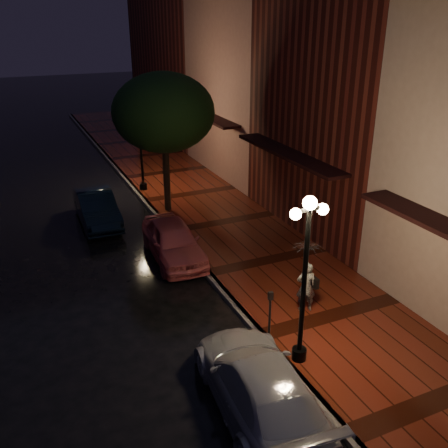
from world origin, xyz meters
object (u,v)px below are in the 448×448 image
streetlamp_far (140,139)px  navy_car (97,208)px  pink_car (173,241)px  silver_car (260,386)px  street_tree (164,115)px  parking_meter (270,309)px  woman_with_umbrella (308,267)px  streetlamp_near (305,272)px

streetlamp_far → navy_car: (-2.77, -2.93, -1.94)m
pink_car → silver_car: size_ratio=0.84×
street_tree → silver_car: street_tree is taller
street_tree → parking_meter: 10.37m
streetlamp_far → pink_car: size_ratio=1.08×
streetlamp_far → parking_meter: size_ratio=3.24×
street_tree → woman_with_umbrella: 9.61m
streetlamp_near → navy_car: streetlamp_near is taller
streetlamp_near → woman_with_umbrella: 2.50m
streetlamp_far → pink_car: (-0.95, -7.25, -1.92)m
pink_car → woman_with_umbrella: bearing=-62.2°
streetlamp_near → parking_meter: bearing=99.8°
streetlamp_far → silver_car: bearing=-96.3°
streetlamp_near → woman_with_umbrella: streetlamp_near is taller
streetlamp_near → woman_with_umbrella: bearing=53.7°
streetlamp_far → woman_with_umbrella: 12.29m
navy_car → silver_car: size_ratio=0.85×
silver_car → parking_meter: parking_meter is taller
streetlamp_near → street_tree: bearing=88.7°
streetlamp_near → streetlamp_far: bearing=90.0°
parking_meter → streetlamp_near: bearing=-76.4°
silver_car → navy_car: bearing=-79.4°
streetlamp_near → parking_meter: streetlamp_near is taller
street_tree → silver_car: 12.65m
street_tree → pink_car: 5.67m
streetlamp_far → street_tree: (0.26, -3.01, 1.64)m
parking_meter → silver_car: bearing=-120.0°
streetlamp_far → silver_car: 15.21m
street_tree → pink_car: (-1.21, -4.24, -3.56)m
silver_car → parking_meter: (1.45, 2.16, 0.27)m
street_tree → silver_car: size_ratio=1.22×
street_tree → navy_car: 4.69m
woman_with_umbrella → silver_car: bearing=63.7°
pink_car → parking_meter: size_ratio=3.01×
silver_car → woman_with_umbrella: bearing=-131.4°
pink_car → street_tree: bearing=76.9°
streetlamp_far → street_tree: street_tree is taller
pink_car → parking_meter: bearing=-79.5°
pink_car → navy_car: 4.69m
streetlamp_far → pink_car: bearing=-97.5°
navy_car → streetlamp_near: bearing=-75.0°
street_tree → navy_car: bearing=178.5°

